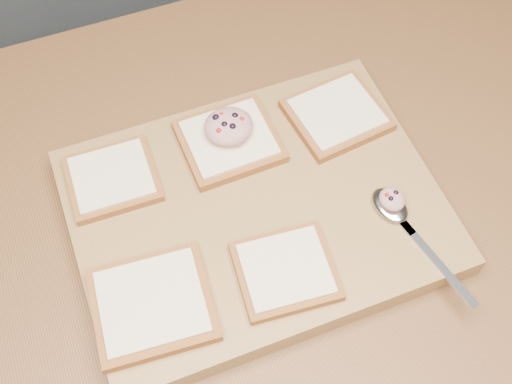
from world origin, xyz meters
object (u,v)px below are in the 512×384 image
(bread_far_center, at_px, (229,141))
(spoon, at_px, (397,214))
(tuna_salad_dollop, at_px, (228,126))
(cutting_board, at_px, (256,211))

(bread_far_center, bearing_deg, spoon, -48.43)
(bread_far_center, relative_size, tuna_salad_dollop, 1.98)
(cutting_board, bearing_deg, bread_far_center, 89.87)
(bread_far_center, relative_size, spoon, 0.68)
(cutting_board, bearing_deg, spoon, -26.39)
(bread_far_center, distance_m, spoon, 0.23)
(bread_far_center, height_order, spoon, bread_far_center)
(cutting_board, xyz_separation_m, bread_far_center, (0.00, 0.10, 0.03))
(cutting_board, relative_size, bread_far_center, 3.60)
(tuna_salad_dollop, bearing_deg, spoon, -49.68)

